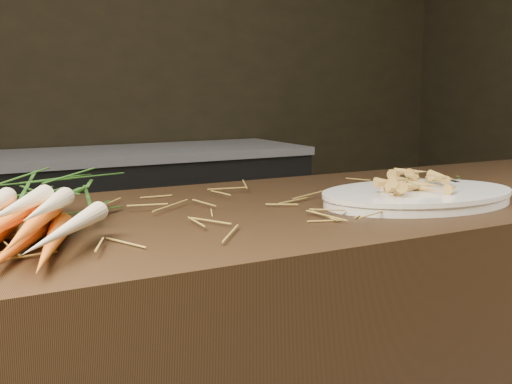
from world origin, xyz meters
TOP-DOWN VIEW (x-y plane):
  - back_counter at (0.30, 2.18)m, footprint 1.82×0.62m
  - straw_bedding at (0.00, 0.30)m, footprint 1.40×0.60m
  - root_veg_bunch at (-0.42, 0.26)m, footprint 0.35×0.55m
  - serving_platter at (0.33, 0.19)m, footprint 0.45×0.31m
  - roasted_veg_heap at (0.33, 0.19)m, footprint 0.22×0.16m
  - serving_fork at (0.48, 0.16)m, footprint 0.06×0.16m

SIDE VIEW (x-z plane):
  - back_counter at x=0.30m, z-range 0.00..0.84m
  - straw_bedding at x=0.00m, z-range 0.90..0.92m
  - serving_platter at x=0.33m, z-range 0.90..0.92m
  - serving_fork at x=0.48m, z-range 0.92..0.93m
  - roasted_veg_heap at x=0.33m, z-range 0.92..0.97m
  - root_veg_bunch at x=-0.42m, z-range 0.90..1.00m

